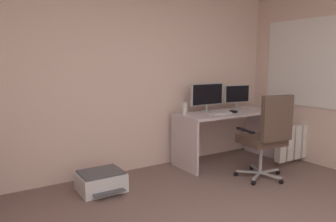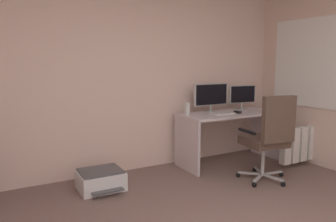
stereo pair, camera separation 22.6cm
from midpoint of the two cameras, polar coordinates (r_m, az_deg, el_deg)
The scene contains 12 objects.
wall_back at distance 4.35m, azimuth -11.56°, elevation 6.28°, with size 5.30×0.10×2.64m, color beige.
window_pane at distance 5.18m, azimuth 22.09°, elevation 7.78°, with size 0.01×1.35×1.19m, color white.
window_frame at distance 5.17m, azimuth 22.04°, elevation 7.78°, with size 0.02×1.43×1.27m, color white.
desk at distance 4.89m, azimuth 8.67°, elevation -2.45°, with size 1.52×0.63×0.75m.
monitor_main at distance 4.80m, azimuth 5.50°, elevation 2.75°, with size 0.58×0.18×0.42m.
monitor_secondary at distance 5.19m, azimuth 10.70°, elevation 2.76°, with size 0.45×0.18×0.37m.
keyboard at distance 4.66m, azimuth 7.70°, elevation -0.39°, with size 0.34×0.13×0.02m, color silver.
computer_mouse at distance 4.80m, azimuth 10.05°, elevation -0.10°, with size 0.06×0.10×0.03m, color black.
desktop_speaker at distance 4.53m, azimuth 1.49°, elevation 0.39°, with size 0.07×0.07×0.17m, color silver.
office_chair at distance 4.20m, azimuth 15.45°, elevation -3.88°, with size 0.62×0.62×1.09m.
printer at distance 3.96m, azimuth -13.22°, elevation -11.85°, with size 0.51×0.50×0.23m.
radiator at distance 5.23m, azimuth 20.77°, elevation -4.98°, with size 0.97×0.10×0.50m.
Camera 1 is at (-1.66, -1.20, 1.48)m, focal length 34.95 mm.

